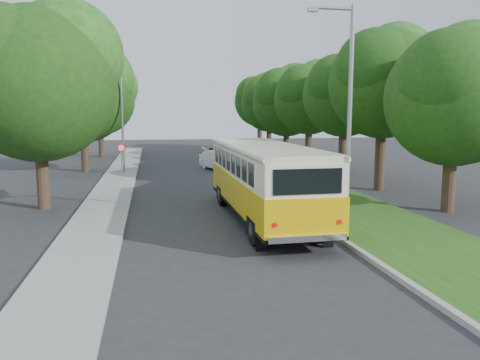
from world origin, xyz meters
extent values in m
plane|color=#29292C|center=(0.00, 0.00, 0.00)|extent=(120.00, 120.00, 0.00)
cube|color=gray|center=(3.60, 5.00, 0.07)|extent=(0.20, 70.00, 0.15)
cube|color=#244A13|center=(5.95, 5.00, 0.07)|extent=(4.50, 70.00, 0.13)
cube|color=gray|center=(-4.80, 5.00, 0.06)|extent=(2.20, 70.00, 0.12)
cylinder|color=#332319|center=(10.15, 0.00, 1.67)|extent=(0.56, 0.56, 3.35)
sphere|color=#1A400E|center=(10.15, 0.00, 4.95)|extent=(5.85, 5.85, 5.85)
sphere|color=#1A400E|center=(11.18, 0.58, 6.12)|extent=(4.38, 4.38, 4.38)
sphere|color=#1A400E|center=(9.28, -0.73, 5.68)|extent=(4.09, 4.09, 4.09)
cylinder|color=#332319|center=(9.96, 6.00, 2.13)|extent=(0.56, 0.56, 4.26)
sphere|color=#1A400E|center=(9.96, 6.00, 5.91)|extent=(5.98, 5.98, 5.98)
sphere|color=#1A400E|center=(11.01, 6.60, 7.10)|extent=(4.49, 4.49, 4.49)
sphere|color=#1A400E|center=(9.06, 5.25, 6.65)|extent=(4.19, 4.19, 4.19)
cylinder|color=#332319|center=(10.28, 12.00, 1.98)|extent=(0.56, 0.56, 3.95)
sphere|color=#1A400E|center=(10.28, 12.00, 5.49)|extent=(5.61, 5.61, 5.61)
sphere|color=#1A400E|center=(11.26, 12.56, 6.62)|extent=(4.21, 4.21, 4.21)
sphere|color=#1A400E|center=(9.44, 11.30, 6.20)|extent=(3.92, 3.92, 3.92)
cylinder|color=#332319|center=(9.90, 18.00, 1.93)|extent=(0.56, 0.56, 3.86)
sphere|color=#1A400E|center=(9.90, 18.00, 5.41)|extent=(5.64, 5.64, 5.64)
sphere|color=#1A400E|center=(10.89, 18.56, 6.54)|extent=(4.23, 4.23, 4.23)
sphere|color=#1A400E|center=(9.05, 17.30, 6.12)|extent=(3.95, 3.95, 3.95)
cylinder|color=#332319|center=(9.80, 24.00, 1.79)|extent=(0.56, 0.56, 3.58)
sphere|color=#1A400E|center=(9.80, 24.00, 5.33)|extent=(6.36, 6.36, 6.36)
sphere|color=#1A400E|center=(10.91, 24.64, 6.60)|extent=(4.77, 4.77, 4.77)
sphere|color=#1A400E|center=(8.84, 23.21, 6.12)|extent=(4.45, 4.45, 4.45)
cylinder|color=#332319|center=(9.67, 30.00, 1.84)|extent=(0.56, 0.56, 3.68)
sphere|color=#1A400E|center=(9.67, 30.00, 5.31)|extent=(5.91, 5.91, 5.91)
sphere|color=#1A400E|center=(10.70, 30.59, 6.49)|extent=(4.43, 4.43, 4.43)
sphere|color=#1A400E|center=(8.78, 29.26, 6.05)|extent=(4.14, 4.14, 4.14)
cylinder|color=#332319|center=(10.05, 36.00, 2.02)|extent=(0.56, 0.56, 4.05)
sphere|color=#1A400E|center=(10.05, 36.00, 5.69)|extent=(5.97, 5.97, 5.97)
sphere|color=#1A400E|center=(11.09, 36.60, 6.88)|extent=(4.48, 4.48, 4.48)
sphere|color=#1A400E|center=(9.15, 35.25, 6.43)|extent=(4.18, 4.18, 4.18)
cylinder|color=#332319|center=(-7.50, 4.00, 1.84)|extent=(0.56, 0.56, 3.68)
sphere|color=#1A400E|center=(-7.50, 4.00, 5.55)|extent=(6.80, 6.80, 6.80)
sphere|color=#1A400E|center=(-6.31, 4.68, 6.91)|extent=(5.10, 5.10, 5.10)
sphere|color=#1A400E|center=(-8.52, 3.15, 6.40)|extent=(4.76, 4.76, 4.76)
cylinder|color=#332319|center=(-7.50, 18.00, 1.84)|extent=(0.56, 0.56, 3.68)
sphere|color=#1A400E|center=(-7.50, 18.00, 5.55)|extent=(6.80, 6.80, 6.80)
sphere|color=#1A400E|center=(-6.31, 18.68, 6.91)|extent=(5.10, 5.10, 5.10)
sphere|color=#1A400E|center=(-8.52, 17.15, 6.40)|extent=(4.76, 4.76, 4.76)
cylinder|color=#332319|center=(-7.50, 30.00, 1.84)|extent=(0.56, 0.56, 3.68)
sphere|color=#1A400E|center=(-7.50, 30.00, 5.55)|extent=(6.80, 6.80, 6.80)
sphere|color=#1A400E|center=(-6.31, 30.68, 6.91)|extent=(5.10, 5.10, 5.10)
sphere|color=#1A400E|center=(-8.52, 29.15, 6.40)|extent=(4.76, 4.76, 4.76)
cylinder|color=gray|center=(4.30, -2.50, 4.00)|extent=(0.16, 0.16, 8.00)
cylinder|color=gray|center=(3.60, -2.50, 7.85)|extent=(1.40, 0.10, 0.10)
cube|color=gray|center=(2.85, -2.50, 7.78)|extent=(0.35, 0.16, 0.14)
cylinder|color=gray|center=(-4.60, 16.00, 3.75)|extent=(0.16, 0.16, 7.50)
cylinder|color=gray|center=(-5.30, 16.00, 7.35)|extent=(1.40, 0.10, 0.10)
cube|color=gray|center=(-6.05, 16.00, 7.28)|extent=(0.35, 0.16, 0.14)
cylinder|color=gray|center=(-4.50, 12.00, 1.25)|extent=(0.06, 0.06, 2.50)
cone|color=red|center=(-4.50, 11.96, 2.15)|extent=(0.56, 0.02, 0.56)
cone|color=white|center=(-4.50, 11.94, 2.15)|extent=(0.40, 0.02, 0.40)
imported|color=#ACABB0|center=(3.00, 10.67, 0.62)|extent=(2.08, 3.83, 1.24)
imported|color=silver|center=(2.50, 16.75, 0.75)|extent=(2.94, 4.81, 1.50)
imported|color=navy|center=(3.00, 22.49, 0.61)|extent=(2.84, 4.52, 1.22)
imported|color=slate|center=(3.00, 22.83, 0.67)|extent=(3.23, 5.17, 1.33)
camera|label=1|loc=(-2.65, -18.20, 4.31)|focal=35.00mm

